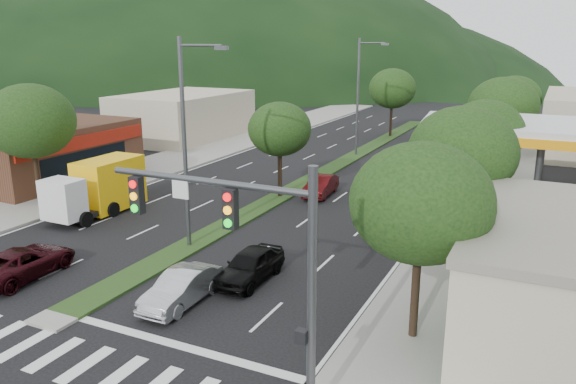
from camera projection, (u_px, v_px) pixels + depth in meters
The scene contains 27 objects.
ground at pixel (62, 317), 20.62m from camera, with size 160.00×160.00×0.00m, color black.
sidewalk_right at pixel (496, 192), 37.13m from camera, with size 5.00×90.00×0.15m, color gray.
sidewalk_left at pixel (180, 158), 47.78m from camera, with size 6.00×90.00×0.15m, color gray.
median at pixel (335, 166), 44.96m from camera, with size 1.60×56.00×0.12m, color #1F3A15.
crosswalk at pixel (16, 342), 18.88m from camera, with size 19.00×2.20×0.01m, color silver.
traffic_signal at pixel (255, 250), 14.29m from camera, with size 6.12×0.40×7.00m.
shop_left at pixel (35, 151), 40.86m from camera, with size 10.15×12.00×4.00m.
bldg_left_far at pixel (184, 116), 57.54m from camera, with size 9.00×14.00×4.60m, color #C0B598.
hill_far at pixel (165, 78), 149.74m from camera, with size 176.00×132.00×82.00m, color black.
tree_r_a at pixel (421, 203), 17.82m from camera, with size 4.60×4.60×6.63m.
tree_r_b at pixel (462, 152), 24.73m from camera, with size 4.80×4.80×6.94m.
tree_r_c at pixel (485, 133), 31.76m from camera, with size 4.40×4.40×6.48m.
tree_r_d at pixel (503, 107), 40.35m from camera, with size 5.00×5.00×7.17m.
tree_r_e at pixel (514, 98), 49.12m from camera, with size 4.60×4.60×6.71m.
tree_med_near at pixel (280, 129), 35.12m from camera, with size 4.00×4.00×6.02m.
tree_med_far at pixel (392, 89), 57.59m from camera, with size 4.80×4.80×6.94m.
tree_l_a at pixel (31, 121), 33.19m from camera, with size 5.20×5.20×7.25m.
streetlight_near at pixel (188, 135), 26.03m from camera, with size 2.60×0.25×10.00m.
streetlight_mid at pixel (360, 92), 47.78m from camera, with size 2.60×0.25×10.00m.
sedan_silver at pixel (181, 288), 21.47m from camera, with size 1.38×3.96×1.30m, color #B4B7BC.
suv_maroon at pixel (24, 262), 23.98m from camera, with size 2.15×4.67×1.30m, color black.
car_queue_a at pixel (250, 265), 23.54m from camera, with size 1.62×4.02×1.37m, color black.
car_queue_b at pixel (412, 178), 38.89m from camera, with size 1.68×4.13×1.20m, color #57565C.
car_queue_c at pixel (321, 186), 36.53m from camera, with size 1.38×3.95×1.30m, color #470B0D.
car_queue_d at pixel (398, 221), 29.49m from camera, with size 2.01×4.35×1.21m, color black.
box_truck at pixel (100, 189), 32.63m from camera, with size 2.48×6.28×3.09m.
motorhome at pixel (438, 134), 50.13m from camera, with size 3.44×8.67×3.24m.
Camera 1 is at (15.59, -13.26, 9.83)m, focal length 35.00 mm.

